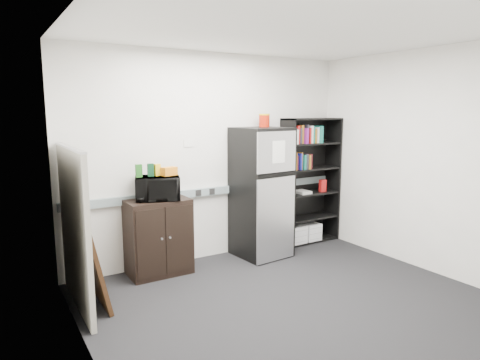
% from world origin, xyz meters
% --- Properties ---
extents(floor, '(4.00, 4.00, 0.00)m').
position_xyz_m(floor, '(0.00, 0.00, 0.00)').
color(floor, black).
rests_on(floor, ground).
extents(wall_back, '(4.00, 0.02, 2.70)m').
position_xyz_m(wall_back, '(0.00, 1.75, 1.35)').
color(wall_back, white).
rests_on(wall_back, floor).
extents(wall_right, '(0.02, 3.50, 2.70)m').
position_xyz_m(wall_right, '(2.00, 0.00, 1.35)').
color(wall_right, white).
rests_on(wall_right, floor).
extents(wall_left, '(0.02, 3.50, 2.70)m').
position_xyz_m(wall_left, '(-2.00, 0.00, 1.35)').
color(wall_left, white).
rests_on(wall_left, floor).
extents(ceiling, '(4.00, 3.50, 0.02)m').
position_xyz_m(ceiling, '(0.00, 0.00, 2.70)').
color(ceiling, white).
rests_on(ceiling, wall_back).
extents(electrical_raceway, '(3.92, 0.05, 0.10)m').
position_xyz_m(electrical_raceway, '(0.00, 1.72, 0.90)').
color(electrical_raceway, gray).
rests_on(electrical_raceway, wall_back).
extents(wall_note, '(0.14, 0.00, 0.10)m').
position_xyz_m(wall_note, '(-0.35, 1.74, 1.55)').
color(wall_note, white).
rests_on(wall_note, wall_back).
extents(bookshelf, '(0.90, 0.34, 1.85)m').
position_xyz_m(bookshelf, '(1.51, 1.57, 0.97)').
color(bookshelf, black).
rests_on(bookshelf, floor).
extents(cubicle_partition, '(0.06, 1.30, 1.62)m').
position_xyz_m(cubicle_partition, '(-1.90, 1.08, 0.81)').
color(cubicle_partition, gray).
rests_on(cubicle_partition, floor).
extents(cabinet, '(0.73, 0.49, 0.92)m').
position_xyz_m(cabinet, '(-0.88, 1.50, 0.46)').
color(cabinet, black).
rests_on(cabinet, floor).
extents(microwave, '(0.59, 0.49, 0.28)m').
position_xyz_m(microwave, '(-0.88, 1.48, 1.06)').
color(microwave, black).
rests_on(microwave, cabinet).
extents(snack_box_a, '(0.07, 0.05, 0.15)m').
position_xyz_m(snack_box_a, '(-1.09, 1.52, 1.27)').
color(snack_box_a, '#1B5418').
rests_on(snack_box_a, microwave).
extents(snack_box_b, '(0.08, 0.06, 0.15)m').
position_xyz_m(snack_box_b, '(-0.95, 1.52, 1.27)').
color(snack_box_b, '#0B331A').
rests_on(snack_box_b, microwave).
extents(snack_box_c, '(0.08, 0.06, 0.14)m').
position_xyz_m(snack_box_c, '(-0.87, 1.52, 1.27)').
color(snack_box_c, gold).
rests_on(snack_box_c, microwave).
extents(snack_bag, '(0.20, 0.14, 0.10)m').
position_xyz_m(snack_bag, '(-0.74, 1.47, 1.25)').
color(snack_bag, orange).
rests_on(snack_bag, microwave).
extents(refrigerator, '(0.71, 0.73, 1.74)m').
position_xyz_m(refrigerator, '(0.56, 1.42, 0.87)').
color(refrigerator, black).
rests_on(refrigerator, floor).
extents(coffee_can, '(0.15, 0.15, 0.20)m').
position_xyz_m(coffee_can, '(0.68, 1.55, 1.84)').
color(coffee_can, '#A81B07').
rests_on(coffee_can, refrigerator).
extents(framed_poster, '(0.22, 0.72, 0.92)m').
position_xyz_m(framed_poster, '(-1.77, 1.03, 0.46)').
color(framed_poster, black).
rests_on(framed_poster, floor).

